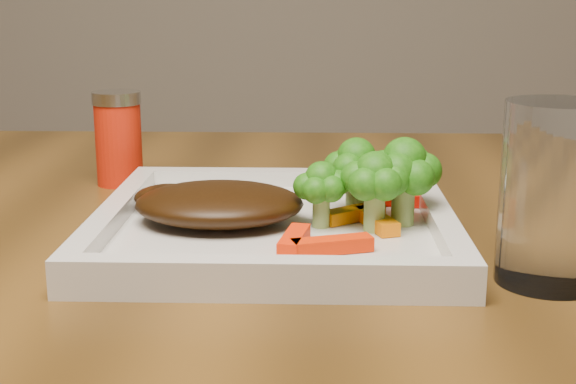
{
  "coord_description": "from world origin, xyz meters",
  "views": [
    {
      "loc": [
        0.19,
        -0.7,
        0.94
      ],
      "look_at": [
        0.17,
        -0.11,
        0.79
      ],
      "focal_mm": 50.0,
      "sensor_mm": 36.0,
      "label": 1
    }
  ],
  "objects_px": {
    "plate": "(275,231)",
    "drinking_glass": "(554,194)",
    "steak": "(219,204)",
    "spice_shaker": "(118,138)"
  },
  "relations": [
    {
      "from": "spice_shaker",
      "to": "drinking_glass",
      "type": "relative_size",
      "value": 0.77
    },
    {
      "from": "spice_shaker",
      "to": "plate",
      "type": "bearing_deg",
      "value": -46.8
    },
    {
      "from": "drinking_glass",
      "to": "plate",
      "type": "bearing_deg",
      "value": 153.8
    },
    {
      "from": "steak",
      "to": "spice_shaker",
      "type": "height_order",
      "value": "spice_shaker"
    },
    {
      "from": "steak",
      "to": "drinking_glass",
      "type": "relative_size",
      "value": 1.09
    },
    {
      "from": "spice_shaker",
      "to": "drinking_glass",
      "type": "xyz_separation_m",
      "value": [
        0.35,
        -0.26,
        0.01
      ]
    },
    {
      "from": "plate",
      "to": "steak",
      "type": "xyz_separation_m",
      "value": [
        -0.04,
        0.0,
        0.02
      ]
    },
    {
      "from": "plate",
      "to": "steak",
      "type": "height_order",
      "value": "steak"
    },
    {
      "from": "steak",
      "to": "drinking_glass",
      "type": "xyz_separation_m",
      "value": [
        0.23,
        -0.09,
        0.03
      ]
    },
    {
      "from": "plate",
      "to": "drinking_glass",
      "type": "height_order",
      "value": "drinking_glass"
    }
  ]
}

